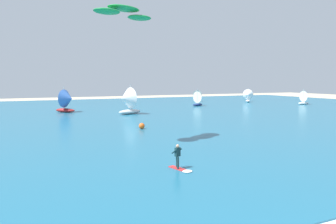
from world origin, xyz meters
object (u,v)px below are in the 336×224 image
object	(u,v)px
kitesurfer	(179,160)
sailboat_leading	(127,101)
sailboat_outermost	(197,96)
sailboat_center_horizon	(305,97)
sailboat_far_left	(199,98)
sailboat_mid_right	(248,96)
marker_buoy	(142,126)
sailboat_far_right	(67,101)
kite	(124,12)

from	to	relation	value
kitesurfer	sailboat_leading	world-z (taller)	sailboat_leading
sailboat_outermost	sailboat_center_horizon	world-z (taller)	sailboat_center_horizon
sailboat_far_left	sailboat_leading	bearing A→B (deg)	-153.06
sailboat_mid_right	sailboat_leading	bearing A→B (deg)	-158.20
sailboat_outermost	sailboat_mid_right	distance (m)	14.07
sailboat_far_left	marker_buoy	size ratio (longest dim) A/B	5.25
sailboat_far_right	marker_buoy	world-z (taller)	sailboat_far_right
sailboat_outermost	sailboat_far_left	bearing A→B (deg)	-117.70
sailboat_center_horizon	marker_buoy	size ratio (longest dim) A/B	5.22
sailboat_center_horizon	marker_buoy	distance (m)	53.52
kitesurfer	sailboat_leading	bearing A→B (deg)	79.11
sailboat_center_horizon	sailboat_mid_right	bearing A→B (deg)	121.50
kitesurfer	sailboat_center_horizon	size ratio (longest dim) A/B	0.54
kitesurfer	sailboat_far_left	world-z (taller)	sailboat_far_left
kitesurfer	sailboat_outermost	bearing A→B (deg)	59.32
kite	marker_buoy	distance (m)	14.65
kitesurfer	sailboat_far_left	xyz separation A→B (m)	(27.15, 44.24, 1.13)
sailboat_far_left	sailboat_center_horizon	distance (m)	27.04
sailboat_leading	kite	bearing A→B (deg)	-106.99
sailboat_outermost	kitesurfer	bearing A→B (deg)	-120.68
sailboat_leading	sailboat_mid_right	bearing A→B (deg)	21.80
kite	sailboat_center_horizon	bearing A→B (deg)	26.84
kitesurfer	sailboat_leading	distance (m)	34.41
sailboat_outermost	sailboat_center_horizon	bearing A→B (deg)	-47.00
sailboat_mid_right	sailboat_far_right	bearing A→B (deg)	-170.47
kite	sailboat_center_horizon	size ratio (longest dim) A/B	1.71
kite	marker_buoy	world-z (taller)	kite
kitesurfer	sailboat_far_right	bearing A→B (deg)	93.62
sailboat_far_right	marker_buoy	distance (m)	24.81
sailboat_outermost	sailboat_center_horizon	size ratio (longest dim) A/B	0.96
kite	sailboat_outermost	bearing A→B (deg)	53.84
sailboat_far_right	sailboat_center_horizon	bearing A→B (deg)	-4.40
sailboat_outermost	sailboat_center_horizon	xyz separation A→B (m)	(19.10, -20.48, 0.08)
sailboat_far_left	kite	bearing A→B (deg)	-129.00
sailboat_mid_right	sailboat_center_horizon	world-z (taller)	sailboat_mid_right
marker_buoy	sailboat_far_left	bearing A→B (deg)	48.65
sailboat_leading	sailboat_center_horizon	bearing A→B (deg)	3.99
sailboat_mid_right	sailboat_far_left	size ratio (longest dim) A/B	1.03
sailboat_outermost	marker_buoy	distance (m)	50.55
kitesurfer	marker_buoy	size ratio (longest dim) A/B	2.82
sailboat_far_right	sailboat_leading	xyz separation A→B (m)	(9.10, -7.55, 0.21)
kitesurfer	sailboat_mid_right	world-z (taller)	sailboat_mid_right
kitesurfer	kite	size ratio (longest dim) A/B	0.31
sailboat_far_right	sailboat_center_horizon	distance (m)	55.98
sailboat_mid_right	sailboat_far_left	xyz separation A→B (m)	(-18.46, -5.15, -0.05)
kite	sailboat_far_right	distance (m)	33.21
marker_buoy	sailboat_outermost	bearing A→B (deg)	52.66
kite	sailboat_outermost	distance (m)	60.18
kitesurfer	marker_buoy	xyz separation A→B (m)	(3.45, 17.31, -0.24)
kite	marker_buoy	bearing A→B (deg)	60.61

